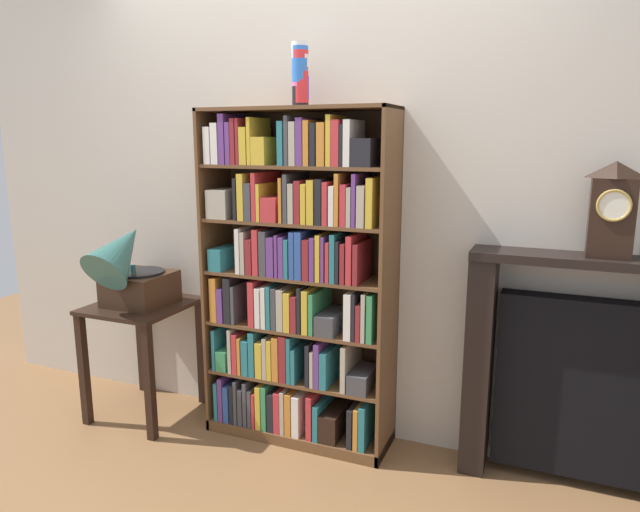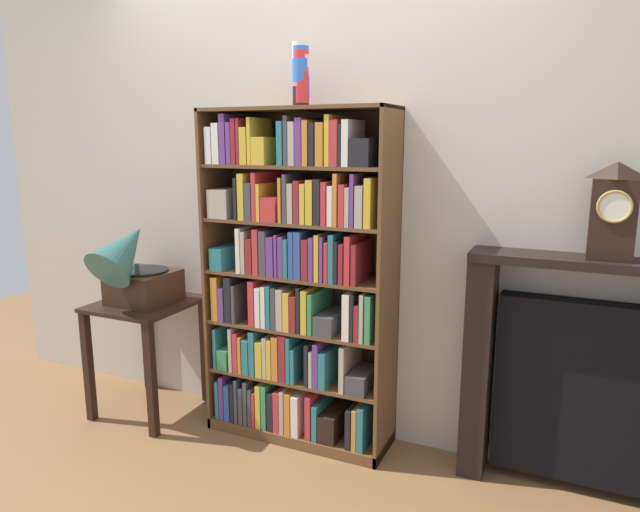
# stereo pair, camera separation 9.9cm
# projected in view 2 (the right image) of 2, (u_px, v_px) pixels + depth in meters

# --- Properties ---
(ground_plane) EXTENTS (7.96, 6.40, 0.02)m
(ground_plane) POSITION_uv_depth(u_px,v_px,m) (288.00, 447.00, 3.01)
(ground_plane) COLOR brown
(wall_back) EXTENTS (4.96, 0.08, 2.60)m
(wall_back) POSITION_uv_depth(u_px,v_px,m) (352.00, 197.00, 2.97)
(wall_back) COLOR beige
(wall_back) RESTS_ON ground
(bookshelf) EXTENTS (1.00, 0.33, 1.75)m
(bookshelf) POSITION_uv_depth(u_px,v_px,m) (296.00, 288.00, 2.96)
(bookshelf) COLOR brown
(bookshelf) RESTS_ON ground
(cup_stack) EXTENTS (0.08, 0.08, 0.31)m
(cup_stack) POSITION_uv_depth(u_px,v_px,m) (301.00, 75.00, 2.77)
(cup_stack) COLOR black
(cup_stack) RESTS_ON bookshelf
(side_table_left) EXTENTS (0.52, 0.55, 0.67)m
(side_table_left) POSITION_uv_depth(u_px,v_px,m) (147.00, 328.00, 3.31)
(side_table_left) COLOR black
(side_table_left) RESTS_ON ground
(gramophone) EXTENTS (0.33, 0.52, 0.54)m
(gramophone) POSITION_uv_depth(u_px,v_px,m) (134.00, 266.00, 3.17)
(gramophone) COLOR #382316
(gramophone) RESTS_ON side_table_left
(fireplace_mantel) EXTENTS (1.01, 0.22, 1.10)m
(fireplace_mantel) POSITION_uv_depth(u_px,v_px,m) (581.00, 380.00, 2.53)
(fireplace_mantel) COLOR black
(fireplace_mantel) RESTS_ON ground
(mantel_clock) EXTENTS (0.18, 0.12, 0.41)m
(mantel_clock) POSITION_uv_depth(u_px,v_px,m) (613.00, 211.00, 2.33)
(mantel_clock) COLOR black
(mantel_clock) RESTS_ON fireplace_mantel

